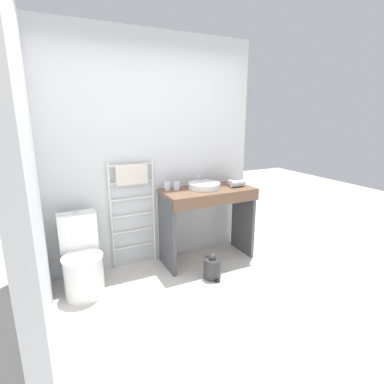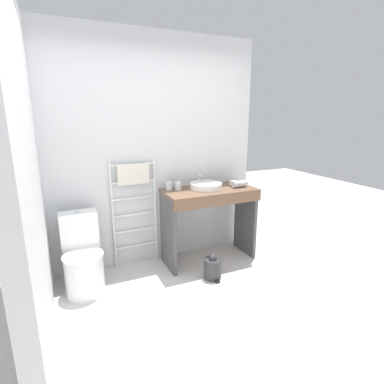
% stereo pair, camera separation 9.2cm
% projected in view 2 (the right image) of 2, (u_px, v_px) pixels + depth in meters
% --- Properties ---
extents(ground_plane, '(12.00, 12.00, 0.00)m').
position_uv_depth(ground_plane, '(213.00, 336.00, 2.43)').
color(ground_plane, silver).
extents(wall_back, '(2.60, 0.12, 2.63)m').
position_uv_depth(wall_back, '(151.00, 153.00, 3.50)').
color(wall_back, silver).
rests_on(wall_back, ground_plane).
extents(wall_side, '(0.12, 2.24, 2.63)m').
position_uv_depth(wall_side, '(26.00, 173.00, 2.28)').
color(wall_side, silver).
rests_on(wall_side, ground_plane).
extents(toilet, '(0.39, 0.53, 0.79)m').
position_uv_depth(toilet, '(83.00, 260.00, 3.01)').
color(toilet, white).
rests_on(toilet, ground_plane).
extents(towel_radiator, '(0.53, 0.06, 1.26)m').
position_uv_depth(towel_radiator, '(134.00, 192.00, 3.41)').
color(towel_radiator, white).
rests_on(towel_radiator, ground_plane).
extents(vanity_counter, '(1.09, 0.53, 0.90)m').
position_uv_depth(vanity_counter, '(210.00, 212.00, 3.58)').
color(vanity_counter, brown).
rests_on(vanity_counter, ground_plane).
extents(sink_basin, '(0.38, 0.38, 0.07)m').
position_uv_depth(sink_basin, '(206.00, 186.00, 3.53)').
color(sink_basin, white).
rests_on(sink_basin, vanity_counter).
extents(faucet, '(0.02, 0.10, 0.14)m').
position_uv_depth(faucet, '(199.00, 178.00, 3.68)').
color(faucet, silver).
rests_on(faucet, vanity_counter).
extents(cup_near_wall, '(0.07, 0.07, 0.09)m').
position_uv_depth(cup_near_wall, '(169.00, 186.00, 3.47)').
color(cup_near_wall, silver).
rests_on(cup_near_wall, vanity_counter).
extents(cup_near_edge, '(0.07, 0.07, 0.09)m').
position_uv_depth(cup_near_edge, '(178.00, 186.00, 3.47)').
color(cup_near_edge, silver).
rests_on(cup_near_edge, vanity_counter).
extents(hair_dryer, '(0.22, 0.17, 0.08)m').
position_uv_depth(hair_dryer, '(239.00, 184.00, 3.60)').
color(hair_dryer, '#B7B7BC').
rests_on(hair_dryer, vanity_counter).
extents(trash_bin, '(0.19, 0.22, 0.28)m').
position_uv_depth(trash_bin, '(213.00, 268.00, 3.27)').
color(trash_bin, '#333335').
rests_on(trash_bin, ground_plane).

